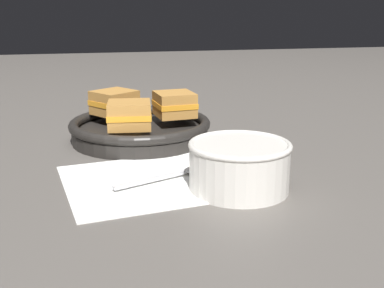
# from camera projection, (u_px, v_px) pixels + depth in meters

# --- Properties ---
(ground_plane) EXTENTS (4.00, 4.00, 0.00)m
(ground_plane) POSITION_uv_depth(u_px,v_px,m) (175.00, 172.00, 0.75)
(ground_plane) COLOR #56514C
(napkin) EXTENTS (0.29, 0.25, 0.00)m
(napkin) POSITION_uv_depth(u_px,v_px,m) (155.00, 179.00, 0.71)
(napkin) COLOR white
(napkin) RESTS_ON ground_plane
(soup_bowl) EXTENTS (0.14, 0.14, 0.07)m
(soup_bowl) POSITION_uv_depth(u_px,v_px,m) (239.00, 163.00, 0.66)
(soup_bowl) COLOR silver
(soup_bowl) RESTS_ON ground_plane
(spoon) EXTENTS (0.17, 0.08, 0.01)m
(spoon) POSITION_uv_depth(u_px,v_px,m) (186.00, 171.00, 0.72)
(spoon) COLOR silver
(spoon) RESTS_ON napkin
(skillet) EXTENTS (0.27, 0.27, 0.04)m
(skillet) POSITION_uv_depth(u_px,v_px,m) (140.00, 129.00, 0.91)
(skillet) COLOR black
(skillet) RESTS_ON ground_plane
(sandwich_near_left) EXTENTS (0.08, 0.08, 0.05)m
(sandwich_near_left) POSITION_uv_depth(u_px,v_px,m) (175.00, 104.00, 0.92)
(sandwich_near_left) COLOR #B27A38
(sandwich_near_left) RESTS_ON skillet
(sandwich_near_right) EXTENTS (0.10, 0.10, 0.05)m
(sandwich_near_right) POSITION_uv_depth(u_px,v_px,m) (114.00, 102.00, 0.94)
(sandwich_near_right) COLOR #B27A38
(sandwich_near_right) RESTS_ON skillet
(sandwich_far_left) EXTENTS (0.08, 0.08, 0.05)m
(sandwich_far_left) POSITION_uv_depth(u_px,v_px,m) (129.00, 115.00, 0.83)
(sandwich_far_left) COLOR #B27A38
(sandwich_far_left) RESTS_ON skillet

